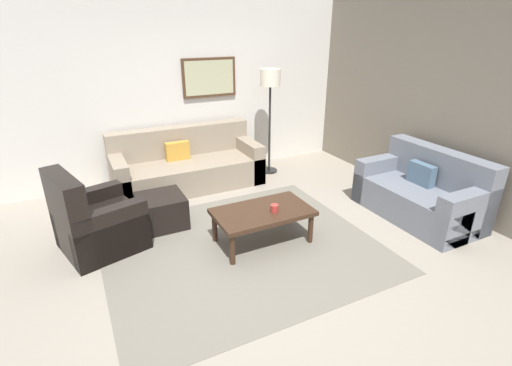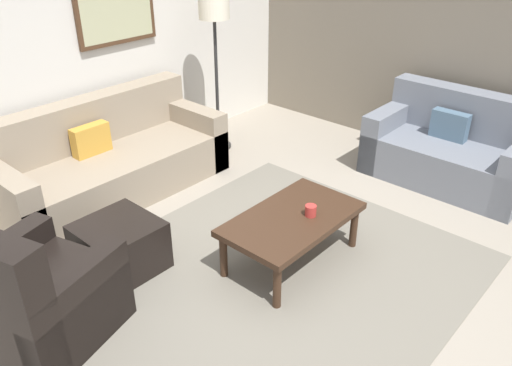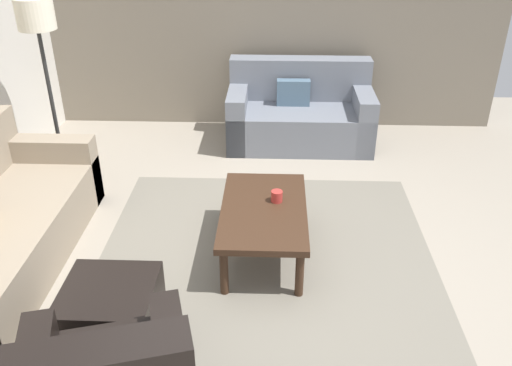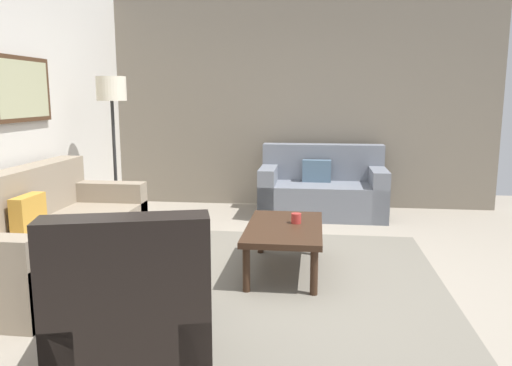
% 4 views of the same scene
% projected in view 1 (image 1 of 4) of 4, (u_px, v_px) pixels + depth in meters
% --- Properties ---
extents(ground_plane, '(8.00, 8.00, 0.00)m').
position_uv_depth(ground_plane, '(242.00, 248.00, 4.29)').
color(ground_plane, gray).
extents(rear_partition, '(6.00, 0.12, 2.80)m').
position_uv_depth(rear_partition, '(172.00, 90.00, 5.88)').
color(rear_partition, silver).
rests_on(rear_partition, ground_plane).
extents(stone_feature_panel, '(0.12, 5.20, 2.80)m').
position_uv_depth(stone_feature_panel, '(447.00, 102.00, 4.97)').
color(stone_feature_panel, slate).
rests_on(stone_feature_panel, ground_plane).
extents(area_rug, '(2.97, 2.57, 0.01)m').
position_uv_depth(area_rug, '(242.00, 248.00, 4.28)').
color(area_rug, slate).
rests_on(area_rug, ground_plane).
extents(couch_main, '(2.23, 0.93, 0.88)m').
position_uv_depth(couch_main, '(186.00, 166.00, 5.89)').
color(couch_main, gray).
rests_on(couch_main, ground_plane).
extents(couch_loveseat, '(0.85, 1.56, 0.88)m').
position_uv_depth(couch_loveseat, '(423.00, 194.00, 4.92)').
color(couch_loveseat, slate).
rests_on(couch_loveseat, ground_plane).
extents(armchair_leather, '(0.99, 0.99, 0.95)m').
position_uv_depth(armchair_leather, '(93.00, 225.00, 4.15)').
color(armchair_leather, black).
rests_on(armchair_leather, ground_plane).
extents(ottoman, '(0.56, 0.56, 0.40)m').
position_uv_depth(ottoman, '(162.00, 211.00, 4.70)').
color(ottoman, black).
rests_on(ottoman, ground_plane).
extents(coffee_table, '(1.10, 0.64, 0.41)m').
position_uv_depth(coffee_table, '(263.00, 214.00, 4.28)').
color(coffee_table, '#382316').
rests_on(coffee_table, ground_plane).
extents(cup, '(0.09, 0.09, 0.09)m').
position_uv_depth(cup, '(274.00, 208.00, 4.20)').
color(cup, '#B2332D').
rests_on(cup, coffee_table).
extents(lamp_standing, '(0.32, 0.32, 1.71)m').
position_uv_depth(lamp_standing, '(270.00, 88.00, 5.96)').
color(lamp_standing, black).
rests_on(lamp_standing, ground_plane).
extents(framed_artwork, '(0.89, 0.04, 0.61)m').
position_uv_depth(framed_artwork, '(209.00, 78.00, 5.99)').
color(framed_artwork, '#472D1C').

